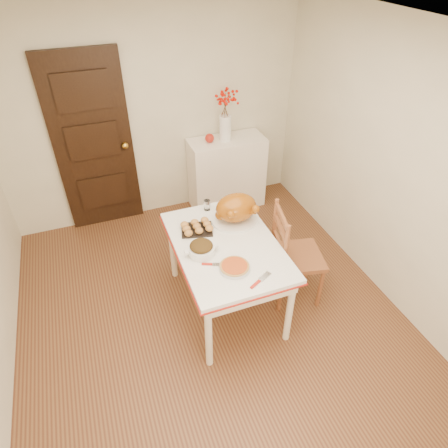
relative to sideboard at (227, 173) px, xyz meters
name	(u,v)px	position (x,y,z in m)	size (l,w,h in m)	color
floor	(212,319)	(-0.83, -1.78, -0.47)	(3.50, 4.00, 0.00)	#4D2718
ceiling	(205,35)	(-0.83, -1.78, 2.03)	(3.50, 4.00, 0.00)	white
wall_back	(153,117)	(-0.83, 0.22, 0.78)	(3.50, 0.00, 2.50)	beige
wall_right	(396,172)	(0.92, -1.78, 0.78)	(0.00, 4.00, 2.50)	beige
door_back	(94,145)	(-1.53, 0.19, 0.56)	(0.85, 0.06, 2.06)	black
sideboard	(227,173)	(0.00, 0.00, 0.00)	(0.93, 0.41, 0.93)	white
kitchen_table	(226,275)	(-0.64, -1.65, -0.08)	(0.89, 1.30, 0.78)	white
chair_oak	(298,255)	(0.05, -1.75, 0.05)	(0.46, 0.46, 1.03)	#9B4D23
berry_vase	(225,115)	(-0.02, 0.00, 0.78)	(0.32, 0.32, 0.63)	white
apple	(210,138)	(-0.22, 0.00, 0.52)	(0.11, 0.11, 0.11)	#A81E12
turkey_platter	(236,209)	(-0.44, -1.38, 0.46)	(0.45, 0.36, 0.28)	#954804
pumpkin_pie	(235,267)	(-0.69, -1.97, 0.34)	(0.25, 0.25, 0.05)	#B24316
stuffing_dish	(201,248)	(-0.88, -1.70, 0.37)	(0.29, 0.23, 0.11)	#392810
rolls_tray	(197,227)	(-0.82, -1.38, 0.35)	(0.28, 0.22, 0.07)	#C08044
pie_server	(260,280)	(-0.55, -2.16, 0.32)	(0.23, 0.07, 0.01)	silver
carving_knife	(217,264)	(-0.81, -1.87, 0.32)	(0.25, 0.06, 0.01)	silver
drinking_glass	(207,205)	(-0.63, -1.10, 0.37)	(0.06, 0.06, 0.11)	white
shaker_pair	(242,203)	(-0.28, -1.16, 0.35)	(0.08, 0.03, 0.08)	white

